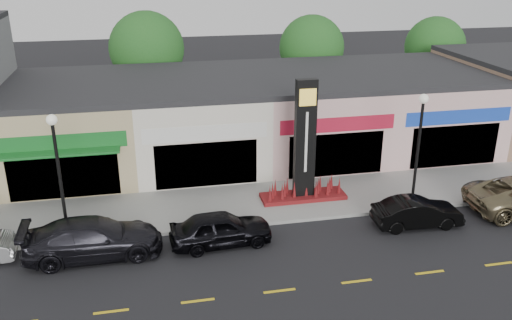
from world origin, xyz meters
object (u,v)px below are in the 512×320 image
at_px(lamp_east_near, 419,139).
at_px(car_black_conv, 417,213).
at_px(lamp_west_near, 58,165).
at_px(pylon_sign, 304,158).
at_px(car_black_sedan, 221,229).
at_px(car_dark_sedan, 93,238).

relative_size(lamp_east_near, car_black_conv, 1.37).
relative_size(lamp_west_near, car_black_conv, 1.37).
relative_size(pylon_sign, car_black_sedan, 1.40).
bearing_deg(pylon_sign, lamp_east_near, -18.75).
bearing_deg(lamp_east_near, car_black_conv, -111.20).
xyz_separation_m(pylon_sign, car_black_conv, (4.28, -3.56, -1.62)).
distance_m(pylon_sign, car_black_sedan, 5.92).
height_order(lamp_west_near, car_black_conv, lamp_west_near).
xyz_separation_m(lamp_west_near, car_black_sedan, (6.40, -1.69, -2.75)).
bearing_deg(car_black_sedan, car_dark_sedan, 84.88).
distance_m(lamp_east_near, car_dark_sedan, 15.12).
distance_m(lamp_east_near, pylon_sign, 5.42).
bearing_deg(car_dark_sedan, lamp_west_near, 35.97).
distance_m(pylon_sign, car_dark_sedan, 10.44).
relative_size(pylon_sign, car_black_conv, 1.50).
bearing_deg(lamp_east_near, pylon_sign, 161.25).
height_order(lamp_east_near, pylon_sign, pylon_sign).
bearing_deg(lamp_west_near, lamp_east_near, 0.00).
bearing_deg(car_black_sedan, lamp_west_near, 71.39).
relative_size(car_black_sedan, car_black_conv, 1.07).
height_order(car_dark_sedan, car_black_sedan, car_dark_sedan).
relative_size(car_dark_sedan, car_black_sedan, 1.29).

